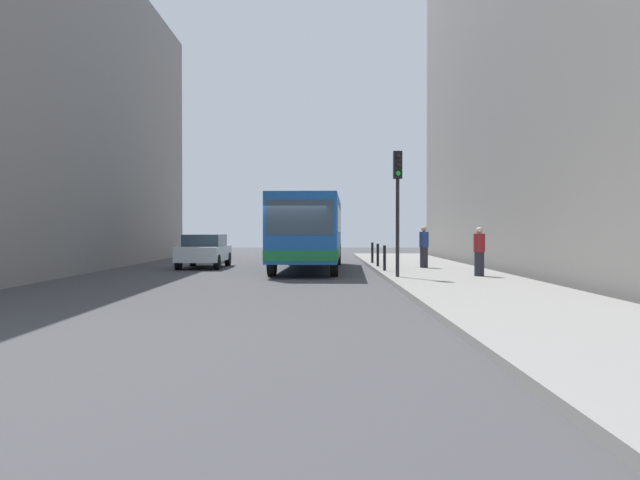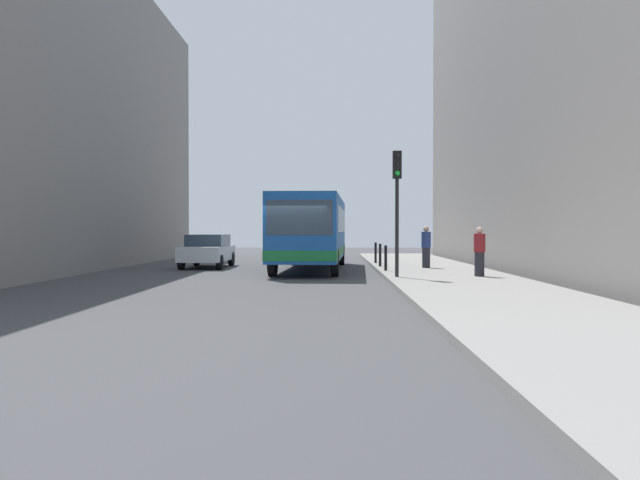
{
  "view_description": "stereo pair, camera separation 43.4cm",
  "coord_description": "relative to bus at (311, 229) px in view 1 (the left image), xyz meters",
  "views": [
    {
      "loc": [
        1.02,
        -22.82,
        1.67
      ],
      "look_at": [
        0.96,
        2.7,
        1.29
      ],
      "focal_mm": 36.74,
      "sensor_mm": 36.0,
      "label": 1
    },
    {
      "loc": [
        1.45,
        -22.82,
        1.67
      ],
      "look_at": [
        0.96,
        2.7,
        1.29
      ],
      "focal_mm": 36.74,
      "sensor_mm": 36.0,
      "label": 2
    }
  ],
  "objects": [
    {
      "name": "sidewalk",
      "position": [
        4.82,
        -4.8,
        -1.65
      ],
      "size": [
        4.4,
        40.0,
        0.15
      ],
      "primitive_type": "cube",
      "color": "gray",
      "rests_on": "ground"
    },
    {
      "name": "bollard_far",
      "position": [
        2.87,
        2.73,
        -1.1
      ],
      "size": [
        0.11,
        0.11,
        0.95
      ],
      "primitive_type": "cylinder",
      "color": "black",
      "rests_on": "sidewalk"
    },
    {
      "name": "ground_plane",
      "position": [
        -0.58,
        -4.8,
        -1.73
      ],
      "size": [
        80.0,
        80.0,
        0.0
      ],
      "primitive_type": "plane",
      "color": "#424244"
    },
    {
      "name": "bollard_near",
      "position": [
        2.87,
        -3.01,
        -1.1
      ],
      "size": [
        0.11,
        0.11,
        0.95
      ],
      "primitive_type": "cylinder",
      "color": "black",
      "rests_on": "sidewalk"
    },
    {
      "name": "pedestrian_near_signal",
      "position": [
        5.73,
        -5.93,
        -0.77
      ],
      "size": [
        0.38,
        0.38,
        1.63
      ],
      "rotation": [
        0.0,
        0.0,
        5.96
      ],
      "color": "#26262D",
      "rests_on": "sidewalk"
    },
    {
      "name": "car_beside_bus",
      "position": [
        -4.71,
        1.49,
        -0.94
      ],
      "size": [
        1.9,
        4.42,
        1.48
      ],
      "rotation": [
        0.0,
        0.0,
        3.13
      ],
      "color": "silver",
      "rests_on": "ground"
    },
    {
      "name": "pedestrian_mid_sidewalk",
      "position": [
        4.66,
        -1.07,
        -0.74
      ],
      "size": [
        0.38,
        0.38,
        1.68
      ],
      "rotation": [
        0.0,
        0.0,
        2.9
      ],
      "color": "#26262D",
      "rests_on": "sidewalk"
    },
    {
      "name": "bollard_mid",
      "position": [
        2.87,
        -0.14,
        -1.1
      ],
      "size": [
        0.11,
        0.11,
        0.95
      ],
      "primitive_type": "cylinder",
      "color": "black",
      "rests_on": "sidewalk"
    },
    {
      "name": "bus",
      "position": [
        0.0,
        0.0,
        0.0
      ],
      "size": [
        3.0,
        11.12,
        3.0
      ],
      "rotation": [
        0.0,
        0.0,
        3.1
      ],
      "color": "#19519E",
      "rests_on": "ground"
    },
    {
      "name": "building_right",
      "position": [
        10.92,
        -0.8,
        7.04
      ],
      "size": [
        7.0,
        32.0,
        17.53
      ],
      "primitive_type": "cube",
      "color": "gray",
      "rests_on": "ground"
    },
    {
      "name": "building_left",
      "position": [
        -12.08,
        -0.8,
        5.17
      ],
      "size": [
        7.0,
        32.0,
        13.78
      ],
      "primitive_type": "cube",
      "color": "gray",
      "rests_on": "ground"
    },
    {
      "name": "traffic_light",
      "position": [
        2.97,
        -6.29,
        1.28
      ],
      "size": [
        0.28,
        0.33,
        4.1
      ],
      "color": "black",
      "rests_on": "sidewalk"
    }
  ]
}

